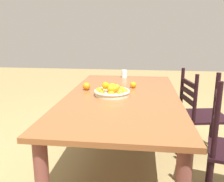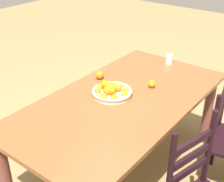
% 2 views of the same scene
% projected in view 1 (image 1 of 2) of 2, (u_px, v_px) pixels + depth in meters
% --- Properties ---
extents(ground_plane, '(12.00, 12.00, 0.00)m').
position_uv_depth(ground_plane, '(121.00, 169.00, 2.35)').
color(ground_plane, olive).
extents(dining_table, '(1.89, 0.99, 0.74)m').
position_uv_depth(dining_table, '(122.00, 107.00, 2.19)').
color(dining_table, brown).
rests_on(dining_table, ground).
extents(chair_near_window, '(0.50, 0.50, 0.91)m').
position_uv_depth(chair_near_window, '(200.00, 115.00, 2.54)').
color(chair_near_window, black).
rests_on(chair_near_window, ground).
extents(fruit_bowl, '(0.32, 0.32, 0.12)m').
position_uv_depth(fruit_bowl, '(112.00, 91.00, 2.15)').
color(fruit_bowl, beige).
rests_on(fruit_bowl, dining_table).
extents(orange_loose_0, '(0.07, 0.07, 0.07)m').
position_uv_depth(orange_loose_0, '(87.00, 86.00, 2.35)').
color(orange_loose_0, orange).
rests_on(orange_loose_0, dining_table).
extents(orange_loose_1, '(0.06, 0.06, 0.06)m').
position_uv_depth(orange_loose_1, '(133.00, 85.00, 2.44)').
color(orange_loose_1, orange).
rests_on(orange_loose_1, dining_table).
extents(drinking_glass, '(0.07, 0.07, 0.09)m').
position_uv_depth(drinking_glass, '(124.00, 74.00, 2.96)').
color(drinking_glass, silver).
rests_on(drinking_glass, dining_table).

